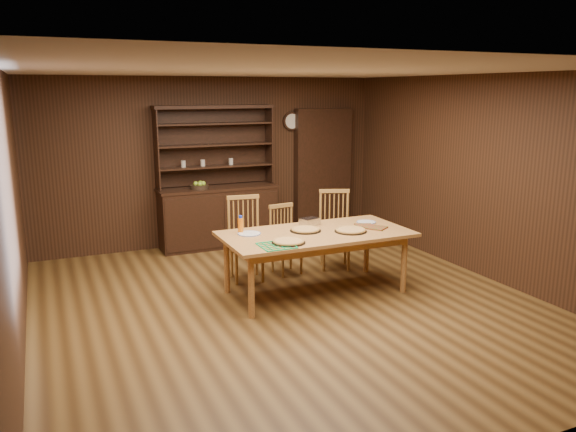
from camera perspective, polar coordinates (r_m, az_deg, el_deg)
name	(u,v)px	position (r m, az deg, el deg)	size (l,w,h in m)	color
floor	(291,305)	(6.47, 0.26, -9.06)	(6.00, 6.00, 0.00)	brown
room_shell	(291,168)	(6.07, 0.28, 4.92)	(6.00, 6.00, 6.00)	silver
china_hutch	(218,209)	(8.78, -7.13, 0.75)	(1.84, 0.52, 2.17)	black
doorway	(323,171)	(9.55, 3.53, 4.55)	(1.00, 0.18, 2.10)	black
wall_clock	(292,121)	(9.27, 0.38, 9.61)	(0.30, 0.05, 0.30)	black
dining_table	(316,238)	(6.67, 2.84, -2.22)	(2.22, 1.11, 0.75)	#C69144
chair_left	(245,235)	(7.23, -4.37, -1.96)	(0.49, 0.47, 1.08)	#A47638
chair_center	(284,237)	(7.47, -0.37, -2.15)	(0.42, 0.40, 0.92)	#A47638
chair_right	(335,226)	(7.73, 4.76, -1.06)	(0.56, 0.55, 1.07)	#A47638
pizza_left	(289,241)	(6.18, 0.06, -2.60)	(0.37, 0.37, 0.04)	black
pizza_right	(351,230)	(6.71, 6.38, -1.44)	(0.38, 0.38, 0.04)	black
pizza_center	(305,230)	(6.70, 1.79, -1.40)	(0.37, 0.37, 0.04)	black
cooling_rack	(277,245)	(6.06, -1.17, -3.00)	(0.35, 0.35, 0.02)	#0DB15D
plate_left	(249,234)	(6.56, -3.96, -1.80)	(0.27, 0.27, 0.02)	silver
plate_right	(366,222)	(7.18, 7.95, -0.62)	(0.25, 0.25, 0.02)	silver
foil_dish	(310,222)	(6.98, 2.22, -0.59)	(0.23, 0.16, 0.09)	white
juice_bottle	(241,225)	(6.61, -4.84, -0.91)	(0.06, 0.06, 0.21)	orange
pot_holder_a	(376,228)	(6.92, 8.96, -1.18)	(0.22, 0.22, 0.02)	#A7131E
pot_holder_b	(364,226)	(7.00, 7.69, -0.98)	(0.21, 0.21, 0.02)	#A7131E
fruit_bowl	(199,186)	(8.57, -9.00, 3.03)	(0.28, 0.28, 0.12)	black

